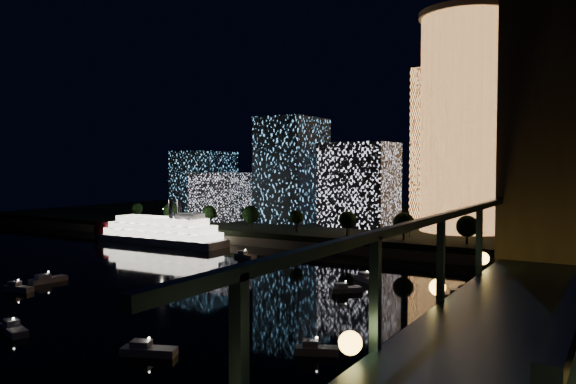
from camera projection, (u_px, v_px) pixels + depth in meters
name	position (u px, v px, depth m)	size (l,w,h in m)	color
ground	(203.00, 311.00, 110.78)	(520.00, 520.00, 0.00)	black
far_bank	(437.00, 226.00, 247.46)	(420.00, 160.00, 5.00)	black
seawall	(367.00, 251.00, 180.82)	(420.00, 6.00, 3.00)	#6B5E4C
tower_cylindrical	(465.00, 122.00, 203.43)	(34.00, 34.00, 79.24)	#FFA251
tower_rectangular	(441.00, 147.00, 229.32)	(19.85, 19.85, 63.16)	#FFA251
midrise_blocks	(280.00, 180.00, 241.47)	(101.38, 35.35, 44.46)	white
truss_bridge	(575.00, 253.00, 79.64)	(13.00, 266.00, 50.00)	#162B48
riverboat	(156.00, 232.00, 208.14)	(57.30, 13.37, 17.17)	silver
motorboats	(233.00, 298.00, 118.43)	(109.39, 89.98, 2.78)	silver
esplanade_trees	(303.00, 217.00, 199.61)	(165.28, 6.79, 8.89)	black
street_lamps	(295.00, 219.00, 208.31)	(132.70, 0.70, 5.65)	black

